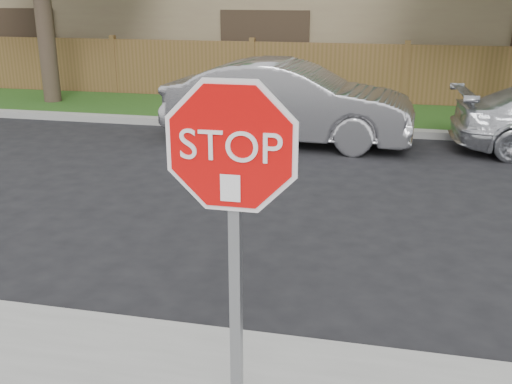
# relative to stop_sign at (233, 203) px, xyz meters

# --- Properties ---
(ground) EXTENTS (90.00, 90.00, 0.00)m
(ground) POSITION_rel_stop_sign_xyz_m (1.14, 1.48, -1.83)
(ground) COLOR black
(ground) RESTS_ON ground
(far_curb) EXTENTS (70.00, 0.30, 0.15)m
(far_curb) POSITION_rel_stop_sign_xyz_m (1.14, 9.63, -1.75)
(far_curb) COLOR gray
(far_curb) RESTS_ON ground
(grass_strip) EXTENTS (70.00, 3.00, 0.12)m
(grass_strip) POSITION_rel_stop_sign_xyz_m (1.14, 11.28, -1.77)
(grass_strip) COLOR #1E4714
(grass_strip) RESTS_ON ground
(fence) EXTENTS (70.00, 0.12, 1.60)m
(fence) POSITION_rel_stop_sign_xyz_m (1.14, 12.88, -1.03)
(fence) COLOR brown
(fence) RESTS_ON ground
(stop_sign) EXTENTS (1.01, 0.13, 2.55)m
(stop_sign) POSITION_rel_stop_sign_xyz_m (0.00, 0.00, 0.00)
(stop_sign) COLOR gray
(stop_sign) RESTS_ON sidewalk_near
(sedan_left) EXTENTS (4.95, 1.94, 1.60)m
(sedan_left) POSITION_rel_stop_sign_xyz_m (-1.15, 8.65, -1.03)
(sedan_left) COLOR #A5A5A9
(sedan_left) RESTS_ON ground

